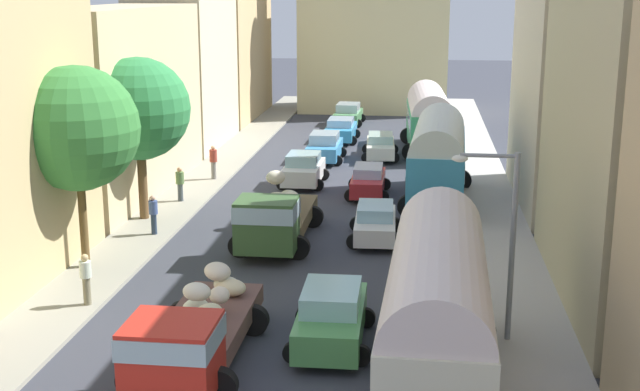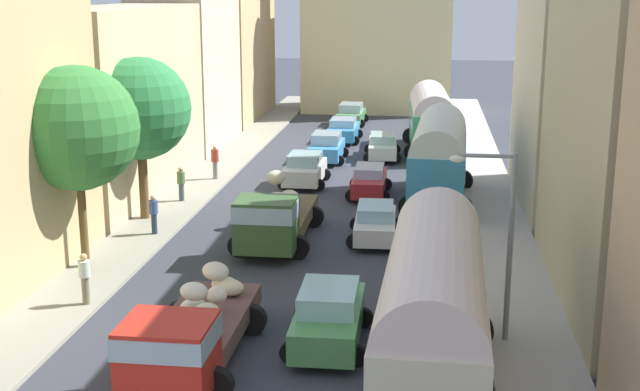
{
  "view_description": "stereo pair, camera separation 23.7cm",
  "coord_description": "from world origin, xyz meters",
  "px_view_note": "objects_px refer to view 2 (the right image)",
  "views": [
    {
      "loc": [
        3.85,
        -13.86,
        9.95
      ],
      "look_at": [
        0.0,
        18.38,
        1.86
      ],
      "focal_mm": 47.51,
      "sensor_mm": 36.0,
      "label": 1
    },
    {
      "loc": [
        4.09,
        -13.83,
        9.95
      ],
      "look_at": [
        0.0,
        18.38,
        1.86
      ],
      "focal_mm": 47.51,
      "sensor_mm": 36.0,
      "label": 2
    }
  ],
  "objects_px": {
    "cargo_truck_0": "(188,333)",
    "cargo_truck_1": "(275,217)",
    "pedestrian_1": "(215,161)",
    "pedestrian_4": "(181,183)",
    "parked_bus_0": "(433,305)",
    "parked_bus_1": "(439,155)",
    "parked_bus_2": "(431,117)",
    "car_3": "(351,114)",
    "pedestrian_2": "(85,277)",
    "car_2": "(343,130)",
    "car_7": "(383,146)",
    "car_0": "(305,169)",
    "car_4": "(329,316)",
    "pedestrian_3": "(154,213)",
    "streetlamp_near": "(501,229)",
    "car_1": "(327,147)",
    "car_6": "(369,181)",
    "car_5": "(375,222)"
  },
  "relations": [
    {
      "from": "car_7",
      "to": "pedestrian_2",
      "type": "height_order",
      "value": "pedestrian_2"
    },
    {
      "from": "car_2",
      "to": "pedestrian_4",
      "type": "bearing_deg",
      "value": -109.03
    },
    {
      "from": "car_0",
      "to": "car_3",
      "type": "bearing_deg",
      "value": 88.28
    },
    {
      "from": "car_1",
      "to": "pedestrian_1",
      "type": "relative_size",
      "value": 2.16
    },
    {
      "from": "car_2",
      "to": "pedestrian_1",
      "type": "relative_size",
      "value": 2.24
    },
    {
      "from": "car_2",
      "to": "streetlamp_near",
      "type": "height_order",
      "value": "streetlamp_near"
    },
    {
      "from": "car_0",
      "to": "pedestrian_3",
      "type": "height_order",
      "value": "pedestrian_3"
    },
    {
      "from": "parked_bus_1",
      "to": "pedestrian_1",
      "type": "relative_size",
      "value": 4.8
    },
    {
      "from": "car_4",
      "to": "car_7",
      "type": "xyz_separation_m",
      "value": [
        0.06,
        26.84,
        -0.1
      ]
    },
    {
      "from": "parked_bus_2",
      "to": "car_3",
      "type": "distance_m",
      "value": 11.48
    },
    {
      "from": "car_3",
      "to": "pedestrian_2",
      "type": "distance_m",
      "value": 37.59
    },
    {
      "from": "car_1",
      "to": "pedestrian_2",
      "type": "relative_size",
      "value": 2.26
    },
    {
      "from": "car_1",
      "to": "car_3",
      "type": "bearing_deg",
      "value": 89.13
    },
    {
      "from": "pedestrian_2",
      "to": "pedestrian_3",
      "type": "distance_m",
      "value": 7.81
    },
    {
      "from": "pedestrian_3",
      "to": "car_4",
      "type": "bearing_deg",
      "value": -49.39
    },
    {
      "from": "car_0",
      "to": "pedestrian_2",
      "type": "xyz_separation_m",
      "value": [
        -4.44,
        -17.71,
        0.21
      ]
    },
    {
      "from": "pedestrian_1",
      "to": "pedestrian_3",
      "type": "relative_size",
      "value": 1.08
    },
    {
      "from": "parked_bus_0",
      "to": "car_7",
      "type": "height_order",
      "value": "parked_bus_0"
    },
    {
      "from": "car_6",
      "to": "parked_bus_2",
      "type": "bearing_deg",
      "value": 75.89
    },
    {
      "from": "parked_bus_0",
      "to": "parked_bus_2",
      "type": "distance_m",
      "value": 31.82
    },
    {
      "from": "cargo_truck_0",
      "to": "car_5",
      "type": "bearing_deg",
      "value": 72.07
    },
    {
      "from": "cargo_truck_1",
      "to": "streetlamp_near",
      "type": "relative_size",
      "value": 1.31
    },
    {
      "from": "car_2",
      "to": "cargo_truck_1",
      "type": "bearing_deg",
      "value": -90.87
    },
    {
      "from": "cargo_truck_0",
      "to": "cargo_truck_1",
      "type": "bearing_deg",
      "value": 88.68
    },
    {
      "from": "pedestrian_4",
      "to": "car_0",
      "type": "bearing_deg",
      "value": 40.84
    },
    {
      "from": "pedestrian_2",
      "to": "pedestrian_4",
      "type": "height_order",
      "value": "pedestrian_2"
    },
    {
      "from": "pedestrian_1",
      "to": "streetlamp_near",
      "type": "relative_size",
      "value": 0.34
    },
    {
      "from": "car_4",
      "to": "car_6",
      "type": "height_order",
      "value": "car_4"
    },
    {
      "from": "car_4",
      "to": "pedestrian_1",
      "type": "bearing_deg",
      "value": 112.69
    },
    {
      "from": "parked_bus_1",
      "to": "parked_bus_0",
      "type": "bearing_deg",
      "value": -90.96
    },
    {
      "from": "parked_bus_0",
      "to": "car_2",
      "type": "xyz_separation_m",
      "value": [
        -5.68,
        34.7,
        -1.56
      ]
    },
    {
      "from": "car_7",
      "to": "cargo_truck_0",
      "type": "bearing_deg",
      "value": -96.77
    },
    {
      "from": "car_7",
      "to": "pedestrian_1",
      "type": "relative_size",
      "value": 2.32
    },
    {
      "from": "cargo_truck_1",
      "to": "pedestrian_4",
      "type": "height_order",
      "value": "cargo_truck_1"
    },
    {
      "from": "parked_bus_1",
      "to": "car_2",
      "type": "xyz_separation_m",
      "value": [
        -6.0,
        15.46,
        -1.52
      ]
    },
    {
      "from": "pedestrian_1",
      "to": "pedestrian_4",
      "type": "relative_size",
      "value": 1.08
    },
    {
      "from": "cargo_truck_1",
      "to": "car_1",
      "type": "height_order",
      "value": "cargo_truck_1"
    },
    {
      "from": "car_3",
      "to": "pedestrian_4",
      "type": "xyz_separation_m",
      "value": [
        -5.77,
        -24.03,
        0.22
      ]
    },
    {
      "from": "cargo_truck_0",
      "to": "pedestrian_3",
      "type": "distance_m",
      "value": 12.9
    },
    {
      "from": "car_4",
      "to": "car_1",
      "type": "bearing_deg",
      "value": 96.94
    },
    {
      "from": "pedestrian_1",
      "to": "pedestrian_4",
      "type": "height_order",
      "value": "pedestrian_1"
    },
    {
      "from": "cargo_truck_1",
      "to": "pedestrian_1",
      "type": "relative_size",
      "value": 3.85
    },
    {
      "from": "pedestrian_1",
      "to": "car_7",
      "type": "bearing_deg",
      "value": 40.51
    },
    {
      "from": "car_7",
      "to": "parked_bus_0",
      "type": "bearing_deg",
      "value": -84.51
    },
    {
      "from": "car_3",
      "to": "streetlamp_near",
      "type": "bearing_deg",
      "value": -78.78
    },
    {
      "from": "streetlamp_near",
      "to": "parked_bus_0",
      "type": "bearing_deg",
      "value": -119.28
    },
    {
      "from": "parked_bus_0",
      "to": "parked_bus_1",
      "type": "distance_m",
      "value": 19.24
    },
    {
      "from": "car_3",
      "to": "pedestrian_1",
      "type": "xyz_separation_m",
      "value": [
        -5.34,
        -19.33,
        0.3
      ]
    },
    {
      "from": "pedestrian_4",
      "to": "parked_bus_0",
      "type": "bearing_deg",
      "value": -56.7
    },
    {
      "from": "cargo_truck_1",
      "to": "pedestrian_1",
      "type": "bearing_deg",
      "value": 115.13
    }
  ]
}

